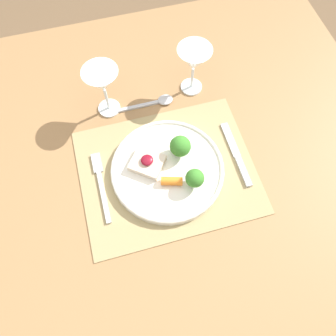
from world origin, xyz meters
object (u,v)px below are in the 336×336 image
(wine_glass_near, at_px, (194,61))
(dinner_plate, at_px, (169,168))
(fork, at_px, (101,182))
(wine_glass_far, at_px, (102,82))
(spoon, at_px, (156,102))
(knife, at_px, (238,158))

(wine_glass_near, bearing_deg, dinner_plate, -119.08)
(fork, relative_size, wine_glass_far, 1.27)
(spoon, bearing_deg, wine_glass_far, 176.99)
(dinner_plate, distance_m, wine_glass_near, 0.30)
(fork, bearing_deg, wine_glass_near, 38.45)
(knife, distance_m, wine_glass_near, 0.29)
(wine_glass_near, bearing_deg, wine_glass_far, -177.50)
(dinner_plate, height_order, knife, dinner_plate)
(knife, xyz_separation_m, spoon, (-0.16, 0.23, -0.00))
(dinner_plate, distance_m, fork, 0.18)
(dinner_plate, xyz_separation_m, knife, (0.19, -0.01, -0.01))
(wine_glass_far, bearing_deg, dinner_plate, -64.68)
(spoon, bearing_deg, dinner_plate, -91.68)
(fork, height_order, wine_glass_near, wine_glass_near)
(dinner_plate, height_order, wine_glass_near, wine_glass_near)
(wine_glass_near, distance_m, wine_glass_far, 0.25)
(dinner_plate, xyz_separation_m, wine_glass_far, (-0.11, 0.24, 0.10))
(spoon, xyz_separation_m, wine_glass_far, (-0.13, 0.02, 0.11))
(spoon, distance_m, wine_glass_near, 0.16)
(fork, bearing_deg, spoon, 47.89)
(fork, xyz_separation_m, spoon, (0.20, 0.21, -0.00))
(wine_glass_far, bearing_deg, wine_glass_near, 2.50)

